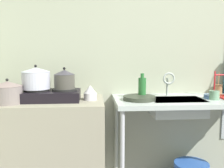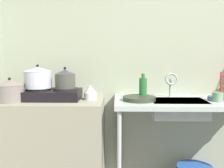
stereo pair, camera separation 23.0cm
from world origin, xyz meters
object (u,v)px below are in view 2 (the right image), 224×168
object	(u,v)px
stove	(52,94)
pot_on_right_burner	(65,79)
pot_beside_stove	(10,91)
small_bowl_on_drainboard	(215,98)
bottle_by_sink	(143,88)
cup_by_rack	(218,97)
percolator	(90,92)
faucet	(171,81)
sink_basin	(178,108)
frying_pan	(139,98)
pot_on_left_burner	(38,77)

from	to	relation	value
stove	pot_on_right_burner	distance (m)	0.18
pot_on_right_burner	pot_beside_stove	size ratio (longest dim) A/B	0.79
small_bowl_on_drainboard	bottle_by_sink	distance (m)	0.63
stove	bottle_by_sink	world-z (taller)	bottle_by_sink
cup_by_rack	small_bowl_on_drainboard	world-z (taller)	cup_by_rack
percolator	faucet	distance (m)	0.75
pot_beside_stove	faucet	distance (m)	1.43
sink_basin	frying_pan	xyz separation A→B (m)	(-0.35, -0.01, 0.09)
faucet	pot_on_right_burner	bearing A→B (deg)	-172.90
sink_basin	cup_by_rack	world-z (taller)	cup_by_rack
percolator	bottle_by_sink	distance (m)	0.47
pot_beside_stove	cup_by_rack	world-z (taller)	pot_beside_stove
sink_basin	cup_by_rack	size ratio (longest dim) A/B	5.23
stove	pot_on_right_burner	world-z (taller)	pot_on_right_burner
pot_on_left_burner	sink_basin	xyz separation A→B (m)	(1.24, -0.03, -0.27)
pot_beside_stove	cup_by_rack	distance (m)	1.77
pot_beside_stove	small_bowl_on_drainboard	xyz separation A→B (m)	(1.77, 0.09, -0.07)
stove	faucet	distance (m)	1.09
sink_basin	small_bowl_on_drainboard	size ratio (longest dim) A/B	3.49
pot_on_left_burner	pot_beside_stove	size ratio (longest dim) A/B	1.02
bottle_by_sink	frying_pan	bearing A→B (deg)	-116.37
bottle_by_sink	faucet	bearing A→B (deg)	17.61
small_bowl_on_drainboard	bottle_by_sink	xyz separation A→B (m)	(-0.63, 0.06, 0.08)
percolator	pot_on_right_burner	bearing A→B (deg)	177.01
pot_on_right_burner	pot_beside_stove	xyz separation A→B (m)	(-0.45, -0.12, -0.09)
sink_basin	small_bowl_on_drainboard	distance (m)	0.33
pot_on_left_burner	percolator	bearing A→B (deg)	-1.43
sink_basin	bottle_by_sink	bearing A→B (deg)	167.37
faucet	cup_by_rack	world-z (taller)	faucet
pot_on_left_burner	small_bowl_on_drainboard	bearing A→B (deg)	-0.81
stove	bottle_by_sink	distance (m)	0.81
pot_beside_stove	sink_basin	world-z (taller)	pot_beside_stove
pot_beside_stove	small_bowl_on_drainboard	size ratio (longest dim) A/B	1.78
pot_beside_stove	percolator	bearing A→B (deg)	8.89
faucet	cup_by_rack	xyz separation A→B (m)	(0.36, -0.20, -0.11)
pot_on_right_burner	faucet	xyz separation A→B (m)	(0.96, 0.12, -0.03)
faucet	sink_basin	bearing A→B (deg)	-75.94
pot_beside_stove	faucet	world-z (taller)	faucet
sink_basin	pot_on_right_burner	bearing A→B (deg)	178.04
pot_beside_stove	faucet	bearing A→B (deg)	9.51
cup_by_rack	pot_on_right_burner	bearing A→B (deg)	176.61
pot_on_left_burner	pot_beside_stove	bearing A→B (deg)	-150.53
sink_basin	frying_pan	world-z (taller)	frying_pan
pot_on_left_burner	bottle_by_sink	distance (m)	0.94
pot_beside_stove	sink_basin	bearing A→B (deg)	3.26
percolator	bottle_by_sink	xyz separation A→B (m)	(0.47, 0.05, 0.03)
sink_basin	small_bowl_on_drainboard	world-z (taller)	small_bowl_on_drainboard
percolator	pot_on_left_burner	bearing A→B (deg)	178.57
pot_on_left_burner	cup_by_rack	size ratio (longest dim) A/B	2.71
percolator	faucet	size ratio (longest dim) A/B	0.57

